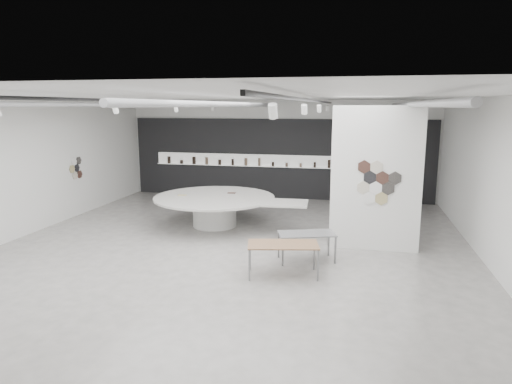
% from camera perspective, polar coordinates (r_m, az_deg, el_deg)
% --- Properties ---
extents(room, '(12.02, 14.02, 3.82)m').
position_cam_1_polar(room, '(11.15, -3.82, 2.89)').
color(room, '#9D9994').
rests_on(room, ground).
extents(back_wall_display, '(11.80, 0.27, 3.10)m').
position_cam_1_polar(back_wall_display, '(17.92, 2.53, 4.14)').
color(back_wall_display, black).
rests_on(back_wall_display, ground).
extents(partition_column, '(2.20, 0.38, 3.60)m').
position_cam_1_polar(partition_column, '(11.73, 14.74, 1.60)').
color(partition_column, white).
rests_on(partition_column, ground).
extents(display_island, '(4.79, 3.84, 0.93)m').
position_cam_1_polar(display_island, '(13.77, -4.92, -1.86)').
color(display_island, white).
rests_on(display_island, ground).
extents(sample_table_wood, '(1.62, 1.04, 0.70)m').
position_cam_1_polar(sample_table_wood, '(9.79, 3.40, -6.77)').
color(sample_table_wood, '#876345').
rests_on(sample_table_wood, ground).
extents(sample_table_stone, '(1.44, 1.04, 0.67)m').
position_cam_1_polar(sample_table_stone, '(10.74, 6.35, -5.42)').
color(sample_table_stone, slate).
rests_on(sample_table_stone, ground).
extents(kitchen_counter, '(1.57, 0.63, 1.23)m').
position_cam_1_polar(kitchen_counter, '(17.42, 12.83, 0.04)').
color(kitchen_counter, white).
rests_on(kitchen_counter, ground).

